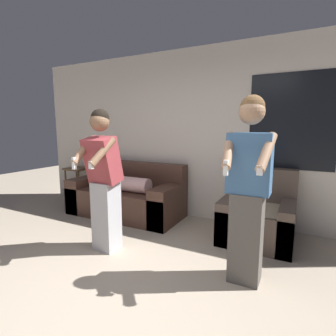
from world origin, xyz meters
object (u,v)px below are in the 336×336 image
at_px(couch, 127,196).
at_px(side_table, 77,174).
at_px(person_right, 248,189).
at_px(person_left, 103,179).
at_px(armchair, 258,217).

distance_m(couch, side_table, 1.39).
bearing_deg(person_right, person_left, -176.31).
distance_m(person_left, person_right, 1.64).
xyz_separation_m(couch, person_left, (0.55, -1.18, 0.55)).
relative_size(armchair, side_table, 1.10).
distance_m(side_table, person_left, 2.38).
distance_m(side_table, person_right, 3.78).
relative_size(couch, side_table, 2.29).
relative_size(person_left, person_right, 0.95).
distance_m(couch, person_left, 1.42).
distance_m(couch, person_right, 2.50).
xyz_separation_m(couch, armchair, (2.14, -0.03, -0.01)).
bearing_deg(couch, side_table, 170.83).
bearing_deg(side_table, person_left, -36.48).
xyz_separation_m(side_table, person_right, (3.53, -1.30, 0.37)).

